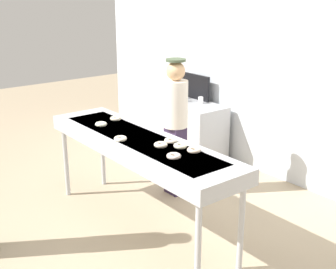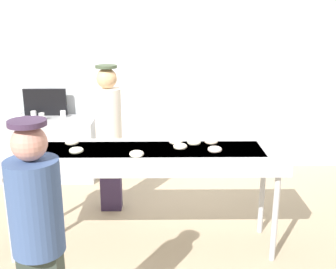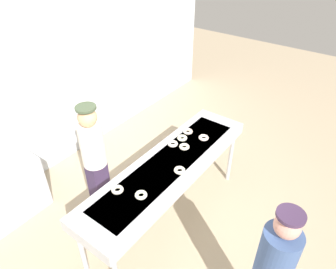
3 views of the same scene
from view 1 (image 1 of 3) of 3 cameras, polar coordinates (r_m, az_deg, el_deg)
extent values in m
plane|color=tan|center=(5.08, -3.50, -11.56)|extent=(16.00, 16.00, 0.00)
cube|color=silver|center=(6.12, 14.41, 7.31)|extent=(8.00, 0.12, 2.84)
cube|color=#B7BABF|center=(4.68, -3.73, -1.34)|extent=(2.66, 0.68, 0.16)
cube|color=slate|center=(4.66, -3.74, -0.90)|extent=(2.26, 0.48, 0.08)
cylinder|color=#B7BABF|center=(5.74, -12.81, -3.48)|extent=(0.06, 0.06, 0.88)
cylinder|color=#B7BABF|center=(3.89, 3.84, -14.21)|extent=(0.06, 0.06, 0.88)
cylinder|color=#B7BABF|center=(5.97, -8.29, -2.37)|extent=(0.06, 0.06, 0.88)
cylinder|color=#B7BABF|center=(4.21, 9.27, -11.68)|extent=(0.06, 0.06, 0.88)
torus|color=#EBEEC9|center=(5.10, -8.51, 1.31)|extent=(0.14, 0.14, 0.04)
torus|color=#F3F2CC|center=(4.36, 1.57, -1.44)|extent=(0.18, 0.18, 0.04)
torus|color=beige|center=(5.30, -6.66, 2.04)|extent=(0.18, 0.18, 0.04)
torus|color=#F9EDCE|center=(4.39, -0.94, -1.31)|extent=(0.18, 0.18, 0.04)
torus|color=white|center=(4.10, 0.74, -2.75)|extent=(0.15, 0.15, 0.04)
torus|color=#F9E7D0|center=(4.50, 0.35, -0.77)|extent=(0.19, 0.19, 0.04)
torus|color=#FCE2C3|center=(4.25, 3.32, -1.98)|extent=(0.15, 0.15, 0.04)
torus|color=#FAEECE|center=(4.59, -6.07, -0.52)|extent=(0.18, 0.18, 0.04)
cube|color=#322443|center=(5.66, 0.93, -3.28)|extent=(0.24, 0.18, 0.89)
cylinder|color=silver|center=(5.43, 0.96, 3.91)|extent=(0.30, 0.30, 0.57)
sphere|color=tan|center=(5.35, 0.99, 8.07)|extent=(0.23, 0.23, 0.23)
cylinder|color=#424F38|center=(5.32, 1.00, 9.44)|extent=(0.24, 0.24, 0.03)
cube|color=#B7BABF|center=(7.05, 1.86, 0.94)|extent=(1.46, 0.61, 0.85)
cylinder|color=white|center=(7.09, 1.81, 4.98)|extent=(0.08, 0.08, 0.10)
cylinder|color=white|center=(6.80, 4.17, 4.38)|extent=(0.08, 0.08, 0.10)
cylinder|color=white|center=(6.91, 1.85, 4.63)|extent=(0.08, 0.08, 0.10)
cylinder|color=white|center=(7.00, -0.17, 4.83)|extent=(0.08, 0.08, 0.10)
cylinder|color=white|center=(7.20, 0.66, 5.20)|extent=(0.08, 0.08, 0.10)
cube|color=black|center=(7.06, 3.49, 6.10)|extent=(0.61, 0.04, 0.39)
camera|label=2|loc=(3.67, -58.37, 5.94)|focal=44.35mm
camera|label=3|loc=(6.03, -33.48, 24.29)|focal=32.85mm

